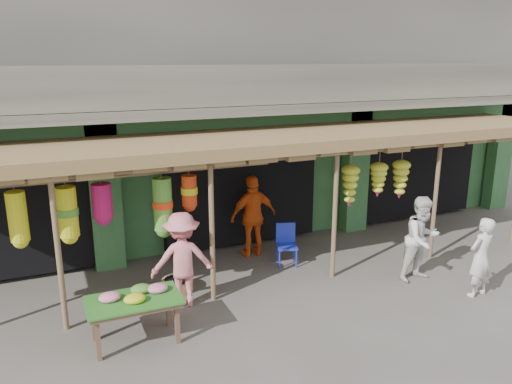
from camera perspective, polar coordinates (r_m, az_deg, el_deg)
name	(u,v)px	position (r m, az deg, el deg)	size (l,w,h in m)	color
ground	(283,281)	(9.94, 3.09, -10.13)	(80.00, 80.00, 0.00)	#514C47
building	(203,91)	(13.54, -6.13, 11.35)	(16.40, 6.80, 7.00)	gray
awning	(261,145)	(9.80, 0.53, 5.38)	(14.00, 2.70, 2.79)	brown
flower_table	(135,301)	(7.93, -13.70, -11.98)	(1.40, 0.83, 0.84)	brown
blue_chair	(286,242)	(10.57, 3.48, -5.70)	(0.52, 0.53, 0.87)	#1C2BB6
basket_mid	(177,285)	(9.62, -8.98, -10.44)	(0.59, 0.59, 0.23)	olive
basket_right	(177,285)	(9.65, -9.00, -10.50)	(0.41, 0.41, 0.19)	olive
person_front	(481,257)	(9.94, 24.29, -6.82)	(0.55, 0.36, 1.50)	silver
person_right	(422,239)	(10.20, 18.44, -5.10)	(0.82, 0.64, 1.69)	silver
person_vendor	(253,216)	(10.85, -0.32, -2.76)	(1.06, 0.44, 1.81)	#E65515
person_shopper	(182,260)	(8.80, -8.41, -7.65)	(1.10, 0.63, 1.70)	#DC747C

